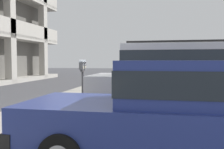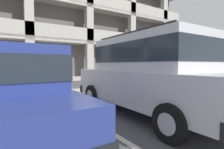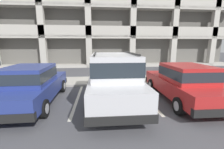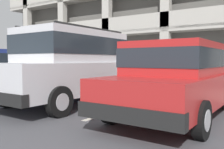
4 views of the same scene
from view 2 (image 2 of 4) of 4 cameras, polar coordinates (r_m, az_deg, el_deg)
The scene contains 7 objects.
ground_plane at distance 6.63m, azimuth -2.89°, elevation -8.35°, with size 80.00×80.00×0.10m.
sidewalk at distance 7.75m, azimuth -7.72°, elevation -5.87°, with size 40.00×2.20×0.12m.
parking_stall_lines at distance 6.49m, azimuth 15.34°, elevation -8.24°, with size 12.22×4.80×0.01m.
silver_suv at distance 4.59m, azimuth 12.06°, elevation 0.75°, with size 2.07×4.81×2.03m.
red_sedan at distance 3.48m, azimuth -31.66°, elevation -4.86°, with size 1.86×4.49×1.54m.
dark_hatchback at distance 6.97m, azimuth 29.62°, elevation -0.98°, with size 1.91×4.51×1.54m.
parking_meter_near at distance 6.86m, azimuth -3.48°, elevation 2.50°, with size 0.35×0.12×1.44m.
Camera 2 is at (-3.24, -5.63, 1.28)m, focal length 28.00 mm.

